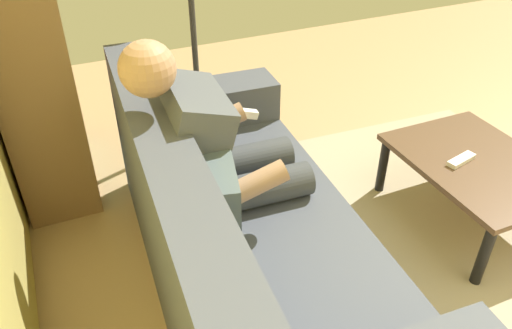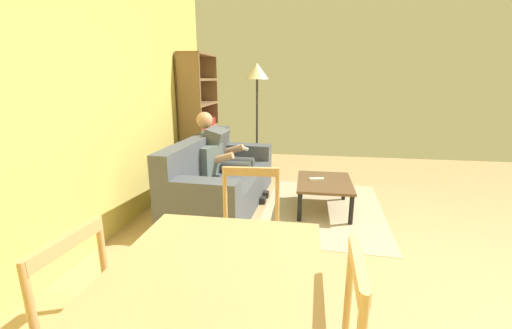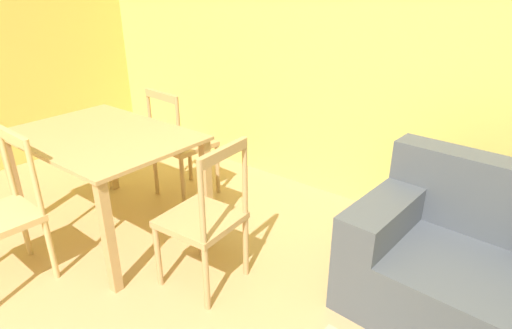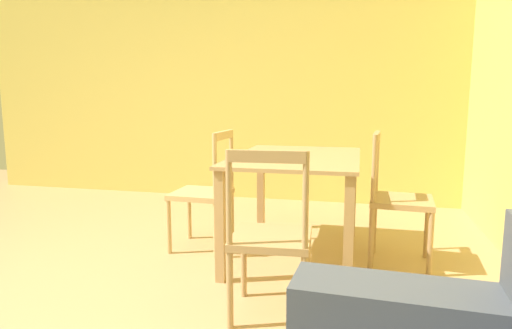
{
  "view_description": "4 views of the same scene",
  "coord_description": "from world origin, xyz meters",
  "px_view_note": "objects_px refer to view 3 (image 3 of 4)",
  "views": [
    {
      "loc": [
        -0.1,
        2.57,
        1.78
      ],
      "look_at": [
        1.34,
        1.94,
        0.69
      ],
      "focal_mm": 35.65,
      "sensor_mm": 36.0,
      "label": 1
    },
    {
      "loc": [
        -2.44,
        0.95,
        1.55
      ],
      "look_at": [
        -0.02,
        1.33,
        0.9
      ],
      "focal_mm": 23.04,
      "sensor_mm": 36.0,
      "label": 2
    },
    {
      "loc": [
        1.17,
        -0.17,
        1.75
      ],
      "look_at": [
        -0.02,
        1.33,
        0.9
      ],
      "focal_mm": 29.66,
      "sensor_mm": 36.0,
      "label": 3
    },
    {
      "loc": [
        1.84,
        1.77,
        1.19
      ],
      "look_at": [
        -0.02,
        1.33,
        0.9
      ],
      "focal_mm": 31.04,
      "sensor_mm": 36.0,
      "label": 4
    }
  ],
  "objects_px": {
    "dining_table": "(103,149)",
    "dining_chair_by_doorway": "(2,216)",
    "dining_chair_facing_couch": "(205,219)",
    "dining_chair_near_wall": "(182,144)"
  },
  "relations": [
    {
      "from": "dining_table",
      "to": "dining_chair_by_doorway",
      "type": "relative_size",
      "value": 1.38
    },
    {
      "from": "dining_table",
      "to": "dining_chair_facing_couch",
      "type": "xyz_separation_m",
      "value": [
        0.98,
        0.0,
        -0.2
      ]
    },
    {
      "from": "dining_table",
      "to": "dining_chair_facing_couch",
      "type": "relative_size",
      "value": 1.38
    },
    {
      "from": "dining_chair_near_wall",
      "to": "dining_chair_by_doorway",
      "type": "height_order",
      "value": "dining_chair_near_wall"
    },
    {
      "from": "dining_chair_by_doorway",
      "to": "dining_table",
      "type": "bearing_deg",
      "value": 90.09
    },
    {
      "from": "dining_chair_facing_couch",
      "to": "dining_chair_by_doorway",
      "type": "distance_m",
      "value": 1.21
    },
    {
      "from": "dining_chair_near_wall",
      "to": "dining_chair_facing_couch",
      "type": "xyz_separation_m",
      "value": [
        0.98,
        -0.72,
        -0.02
      ]
    },
    {
      "from": "dining_chair_by_doorway",
      "to": "dining_chair_facing_couch",
      "type": "bearing_deg",
      "value": 36.61
    },
    {
      "from": "dining_table",
      "to": "dining_chair_by_doorway",
      "type": "bearing_deg",
      "value": -89.91
    },
    {
      "from": "dining_chair_facing_couch",
      "to": "dining_chair_by_doorway",
      "type": "xyz_separation_m",
      "value": [
        -0.97,
        -0.72,
        0.0
      ]
    }
  ]
}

